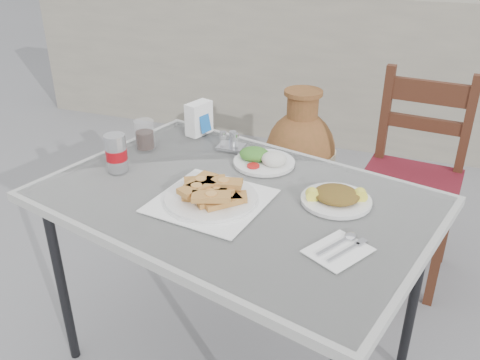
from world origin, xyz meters
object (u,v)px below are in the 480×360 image
at_px(salad_chopped_plate, 336,197).
at_px(terracotta_urn, 300,155).
at_px(chair, 412,177).
at_px(cafe_table, 234,208).
at_px(napkin_holder, 199,118).
at_px(cola_glass, 145,136).
at_px(condiment_caddy, 231,143).
at_px(soda_can, 116,153).
at_px(pide_plate, 211,192).
at_px(salad_rice_plate, 263,159).

relative_size(salad_chopped_plate, terracotta_urn, 0.31).
bearing_deg(chair, salad_chopped_plate, -98.78).
xyz_separation_m(cafe_table, chair, (0.59, 0.96, -0.23)).
bearing_deg(terracotta_urn, napkin_holder, -105.24).
bearing_deg(cafe_table, salad_chopped_plate, 10.77).
relative_size(cola_glass, terracotta_urn, 0.15).
relative_size(napkin_holder, condiment_caddy, 1.31).
bearing_deg(soda_can, terracotta_urn, 74.16).
height_order(cafe_table, pide_plate, pide_plate).
bearing_deg(condiment_caddy, chair, 38.26).
bearing_deg(salad_chopped_plate, condiment_caddy, 149.49).
distance_m(napkin_holder, condiment_caddy, 0.23).
xyz_separation_m(soda_can, napkin_holder, (0.14, 0.46, -0.00)).
xyz_separation_m(cafe_table, pide_plate, (-0.06, -0.08, 0.09)).
xyz_separation_m(pide_plate, condiment_caddy, (-0.10, 0.45, -0.01)).
height_order(salad_rice_plate, condiment_caddy, condiment_caddy).
xyz_separation_m(salad_chopped_plate, chair, (0.24, 0.89, -0.31)).
relative_size(salad_rice_plate, salad_chopped_plate, 1.01).
bearing_deg(pide_plate, terracotta_urn, 91.60).
xyz_separation_m(salad_rice_plate, condiment_caddy, (-0.18, 0.10, 0.00)).
relative_size(soda_can, chair, 0.14).
relative_size(condiment_caddy, terracotta_urn, 0.14).
height_order(pide_plate, cola_glass, cola_glass).
xyz_separation_m(salad_chopped_plate, terracotta_urn, (-0.45, 1.35, -0.49)).
bearing_deg(salad_chopped_plate, terracotta_urn, 108.56).
distance_m(salad_chopped_plate, condiment_caddy, 0.60).
bearing_deg(pide_plate, condiment_caddy, 102.79).
distance_m(cafe_table, terracotta_urn, 1.48).
bearing_deg(chair, cafe_table, -115.47).
height_order(salad_chopped_plate, cola_glass, cola_glass).
height_order(cafe_table, soda_can, soda_can).
height_order(pide_plate, napkin_holder, napkin_holder).
distance_m(cola_glass, chair, 1.35).
relative_size(pide_plate, cola_glass, 3.39).
relative_size(cola_glass, condiment_caddy, 1.08).
relative_size(soda_can, cola_glass, 1.21).
distance_m(napkin_holder, chair, 1.12).
bearing_deg(terracotta_urn, condiment_caddy, -93.27).
xyz_separation_m(cafe_table, napkin_holder, (-0.35, 0.48, 0.13)).
distance_m(cafe_table, soda_can, 0.51).
distance_m(salad_chopped_plate, cola_glass, 0.88).
relative_size(condiment_caddy, chair, 0.11).
bearing_deg(salad_rice_plate, napkin_holder, 151.52).
bearing_deg(chair, pide_plate, -115.81).
bearing_deg(pide_plate, soda_can, 167.62).
bearing_deg(condiment_caddy, salad_chopped_plate, -30.51).
bearing_deg(pide_plate, salad_chopped_plate, 19.56).
bearing_deg(napkin_holder, salad_rice_plate, -10.88).
distance_m(salad_chopped_plate, napkin_holder, 0.82).
distance_m(salad_rice_plate, soda_can, 0.58).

